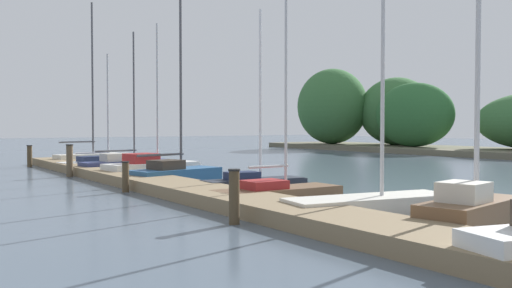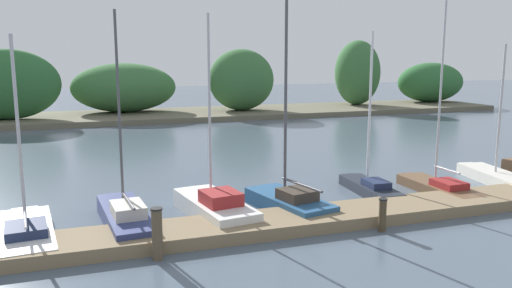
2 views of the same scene
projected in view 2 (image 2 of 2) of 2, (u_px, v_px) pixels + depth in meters
dock_pier at (363, 213)px, 15.37m from camera, size 28.92×1.80×0.35m
far_shore at (119, 85)px, 39.24m from camera, size 55.64×8.52×7.11m
sailboat_1 at (26, 231)px, 13.56m from camera, size 1.72×4.31×5.41m
sailboat_2 at (125, 215)px, 14.63m from camera, size 1.45×4.41×6.11m
sailboat_3 at (213, 206)px, 15.44m from camera, size 1.89×4.13×6.07m
sailboat_4 at (288, 200)px, 16.10m from camera, size 1.99×3.74×6.97m
sailboat_5 at (369, 185)px, 18.19m from camera, size 1.13×3.58×5.69m
sailboat_6 at (438, 185)px, 18.23m from camera, size 1.13×3.93×7.73m
sailboat_7 at (497, 176)px, 19.69m from camera, size 1.83×4.51×5.29m
mooring_piling_1 at (157, 234)px, 12.20m from camera, size 0.30×0.30×1.29m
mooring_piling_2 at (383, 215)px, 14.22m from camera, size 0.24×0.24×0.95m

